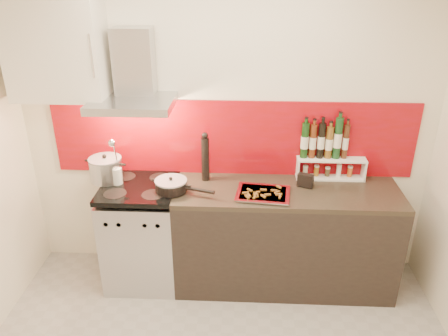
# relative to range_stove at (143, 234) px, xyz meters

# --- Properties ---
(back_wall) EXTENTS (3.40, 0.02, 2.60)m
(back_wall) POSITION_rel_range_stove_xyz_m (0.70, 0.30, 0.86)
(back_wall) COLOR silver
(back_wall) RESTS_ON ground
(backsplash) EXTENTS (3.00, 0.02, 0.64)m
(backsplash) POSITION_rel_range_stove_xyz_m (0.75, 0.29, 0.78)
(backsplash) COLOR #920907
(backsplash) RESTS_ON back_wall
(range_stove) EXTENTS (0.60, 0.60, 0.91)m
(range_stove) POSITION_rel_range_stove_xyz_m (0.00, 0.00, 0.00)
(range_stove) COLOR #B7B7BA
(range_stove) RESTS_ON ground
(counter) EXTENTS (1.80, 0.60, 0.90)m
(counter) POSITION_rel_range_stove_xyz_m (1.20, 0.00, 0.01)
(counter) COLOR black
(counter) RESTS_ON ground
(range_hood) EXTENTS (0.62, 0.50, 0.61)m
(range_hood) POSITION_rel_range_stove_xyz_m (0.00, 0.14, 1.30)
(range_hood) COLOR #B7B7BA
(range_hood) RESTS_ON back_wall
(upper_cabinet) EXTENTS (0.70, 0.35, 0.72)m
(upper_cabinet) POSITION_rel_range_stove_xyz_m (-0.55, 0.13, 1.51)
(upper_cabinet) COLOR silver
(upper_cabinet) RESTS_ON back_wall
(stock_pot) EXTENTS (0.27, 0.27, 0.23)m
(stock_pot) POSITION_rel_range_stove_xyz_m (-0.28, 0.09, 0.57)
(stock_pot) COLOR #B7B7BA
(stock_pot) RESTS_ON range_stove
(saute_pan) EXTENTS (0.48, 0.25, 0.12)m
(saute_pan) POSITION_rel_range_stove_xyz_m (0.29, -0.07, 0.51)
(saute_pan) COLOR black
(saute_pan) RESTS_ON range_stove
(utensil_jar) EXTENTS (0.09, 0.13, 0.42)m
(utensil_jar) POSITION_rel_range_stove_xyz_m (-0.17, 0.02, 0.58)
(utensil_jar) COLOR silver
(utensil_jar) RESTS_ON range_stove
(pepper_mill) EXTENTS (0.07, 0.07, 0.42)m
(pepper_mill) POSITION_rel_range_stove_xyz_m (0.53, 0.15, 0.66)
(pepper_mill) COLOR black
(pepper_mill) RESTS_ON counter
(step_shelf) EXTENTS (0.56, 0.15, 0.53)m
(step_shelf) POSITION_rel_range_stove_xyz_m (1.52, 0.24, 0.69)
(step_shelf) COLOR white
(step_shelf) RESTS_ON counter
(caddy_box) EXTENTS (0.14, 0.10, 0.11)m
(caddy_box) POSITION_rel_range_stove_xyz_m (1.34, 0.06, 0.52)
(caddy_box) COLOR black
(caddy_box) RESTS_ON counter
(baking_tray) EXTENTS (0.44, 0.36, 0.03)m
(baking_tray) POSITION_rel_range_stove_xyz_m (1.00, -0.10, 0.47)
(baking_tray) COLOR silver
(baking_tray) RESTS_ON counter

